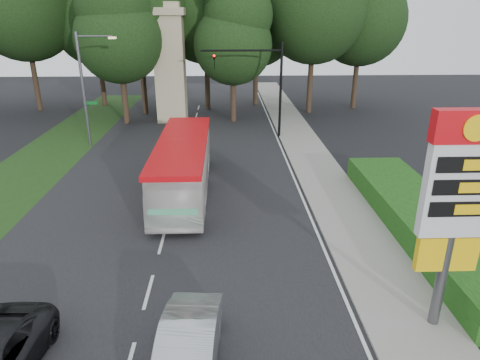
{
  "coord_description": "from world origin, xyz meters",
  "views": [
    {
      "loc": [
        2.78,
        -8.65,
        9.13
      ],
      "look_at": [
        3.39,
        9.1,
        2.2
      ],
      "focal_mm": 32.0,
      "sensor_mm": 36.0,
      "label": 1
    }
  ],
  "objects_px": {
    "gas_station_pylon": "(458,195)",
    "streetlight_signs": "(86,85)",
    "traffic_signal_mast": "(264,77)",
    "transit_bus": "(183,167)",
    "sedan_silver": "(187,351)",
    "monument": "(170,63)"
  },
  "relations": [
    {
      "from": "gas_station_pylon",
      "to": "streetlight_signs",
      "type": "xyz_separation_m",
      "value": [
        -16.19,
        20.01,
        -0.01
      ]
    },
    {
      "from": "traffic_signal_mast",
      "to": "transit_bus",
      "type": "relative_size",
      "value": 0.68
    },
    {
      "from": "streetlight_signs",
      "to": "traffic_signal_mast",
      "type": "bearing_deg",
      "value": 8.92
    },
    {
      "from": "gas_station_pylon",
      "to": "sedan_silver",
      "type": "distance_m",
      "value": 8.55
    },
    {
      "from": "monument",
      "to": "sedan_silver",
      "type": "height_order",
      "value": "monument"
    },
    {
      "from": "gas_station_pylon",
      "to": "traffic_signal_mast",
      "type": "xyz_separation_m",
      "value": [
        -3.52,
        22.0,
        0.22
      ]
    },
    {
      "from": "sedan_silver",
      "to": "streetlight_signs",
      "type": "bearing_deg",
      "value": 116.28
    },
    {
      "from": "streetlight_signs",
      "to": "transit_bus",
      "type": "height_order",
      "value": "streetlight_signs"
    },
    {
      "from": "transit_bus",
      "to": "monument",
      "type": "bearing_deg",
      "value": 98.1
    },
    {
      "from": "streetlight_signs",
      "to": "sedan_silver",
      "type": "height_order",
      "value": "streetlight_signs"
    },
    {
      "from": "gas_station_pylon",
      "to": "transit_bus",
      "type": "relative_size",
      "value": 0.65
    },
    {
      "from": "traffic_signal_mast",
      "to": "sedan_silver",
      "type": "relative_size",
      "value": 1.63
    },
    {
      "from": "transit_bus",
      "to": "sedan_silver",
      "type": "relative_size",
      "value": 2.41
    },
    {
      "from": "sedan_silver",
      "to": "traffic_signal_mast",
      "type": "bearing_deg",
      "value": 84.88
    },
    {
      "from": "traffic_signal_mast",
      "to": "sedan_silver",
      "type": "xyz_separation_m",
      "value": [
        -4.0,
        -23.66,
        -3.95
      ]
    },
    {
      "from": "traffic_signal_mast",
      "to": "streetlight_signs",
      "type": "xyz_separation_m",
      "value": [
        -12.67,
        -1.99,
        -0.23
      ]
    },
    {
      "from": "monument",
      "to": "traffic_signal_mast",
      "type": "bearing_deg",
      "value": -38.0
    },
    {
      "from": "gas_station_pylon",
      "to": "traffic_signal_mast",
      "type": "relative_size",
      "value": 0.95
    },
    {
      "from": "gas_station_pylon",
      "to": "sedan_silver",
      "type": "bearing_deg",
      "value": -167.61
    },
    {
      "from": "streetlight_signs",
      "to": "monument",
      "type": "xyz_separation_m",
      "value": [
        4.99,
        7.99,
        0.67
      ]
    },
    {
      "from": "streetlight_signs",
      "to": "transit_bus",
      "type": "relative_size",
      "value": 0.75
    },
    {
      "from": "monument",
      "to": "transit_bus",
      "type": "bearing_deg",
      "value": -81.66
    }
  ]
}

